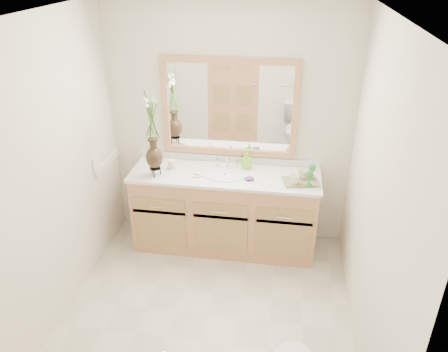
% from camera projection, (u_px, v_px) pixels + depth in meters
% --- Properties ---
extents(floor, '(2.60, 2.60, 0.00)m').
position_uv_depth(floor, '(207.00, 314.00, 3.71)').
color(floor, beige).
rests_on(floor, ground).
extents(ceiling, '(2.40, 2.60, 0.02)m').
position_uv_depth(ceiling, '(200.00, 17.00, 2.60)').
color(ceiling, white).
rests_on(ceiling, wall_back).
extents(wall_back, '(2.40, 0.02, 2.40)m').
position_uv_depth(wall_back, '(229.00, 127.00, 4.30)').
color(wall_back, silver).
rests_on(wall_back, floor).
extents(wall_front, '(2.40, 0.02, 2.40)m').
position_uv_depth(wall_front, '(150.00, 328.00, 2.02)').
color(wall_front, silver).
rests_on(wall_front, floor).
extents(wall_left, '(0.02, 2.60, 2.40)m').
position_uv_depth(wall_left, '(49.00, 180.00, 3.32)').
color(wall_left, silver).
rests_on(wall_left, floor).
extents(wall_right, '(0.02, 2.60, 2.40)m').
position_uv_depth(wall_right, '(376.00, 204.00, 3.00)').
color(wall_right, silver).
rests_on(wall_right, floor).
extents(vanity, '(1.80, 0.55, 0.80)m').
position_uv_depth(vanity, '(225.00, 212.00, 4.42)').
color(vanity, tan).
rests_on(vanity, floor).
extents(counter, '(1.84, 0.57, 0.03)m').
position_uv_depth(counter, '(225.00, 175.00, 4.22)').
color(counter, white).
rests_on(counter, vanity).
extents(sink, '(0.38, 0.34, 0.23)m').
position_uv_depth(sink, '(225.00, 180.00, 4.23)').
color(sink, white).
rests_on(sink, counter).
extents(mirror, '(1.32, 0.04, 0.97)m').
position_uv_depth(mirror, '(229.00, 108.00, 4.18)').
color(mirror, white).
rests_on(mirror, wall_back).
extents(switch_plate, '(0.02, 0.12, 0.12)m').
position_uv_depth(switch_plate, '(96.00, 163.00, 4.09)').
color(switch_plate, white).
rests_on(switch_plate, wall_left).
extents(door, '(0.80, 0.03, 2.00)m').
position_uv_depth(door, '(96.00, 348.00, 2.16)').
color(door, tan).
rests_on(door, floor).
extents(flower_vase, '(0.19, 0.19, 0.78)m').
position_uv_depth(flower_vase, '(152.00, 123.00, 3.95)').
color(flower_vase, black).
rests_on(flower_vase, counter).
extents(tumbler, '(0.07, 0.07, 0.09)m').
position_uv_depth(tumbler, '(172.00, 164.00, 4.30)').
color(tumbler, silver).
rests_on(tumbler, counter).
extents(soap_dish, '(0.10, 0.10, 0.03)m').
position_uv_depth(soap_dish, '(197.00, 175.00, 4.18)').
color(soap_dish, silver).
rests_on(soap_dish, counter).
extents(soap_bottle, '(0.09, 0.09, 0.15)m').
position_uv_depth(soap_bottle, '(247.00, 162.00, 4.28)').
color(soap_bottle, '#7FD532').
rests_on(soap_bottle, counter).
extents(purple_dish, '(0.10, 0.09, 0.03)m').
position_uv_depth(purple_dish, '(249.00, 178.00, 4.10)').
color(purple_dish, '#502673').
rests_on(purple_dish, counter).
extents(tray, '(0.36, 0.28, 0.02)m').
position_uv_depth(tray, '(301.00, 182.00, 4.06)').
color(tray, olive).
rests_on(tray, counter).
extents(mug_left, '(0.10, 0.10, 0.09)m').
position_uv_depth(mug_left, '(294.00, 179.00, 3.98)').
color(mug_left, silver).
rests_on(mug_left, tray).
extents(mug_right, '(0.10, 0.09, 0.09)m').
position_uv_depth(mug_right, '(302.00, 174.00, 4.08)').
color(mug_right, silver).
rests_on(mug_right, tray).
extents(goblet_front, '(0.07, 0.07, 0.16)m').
position_uv_depth(goblet_front, '(310.00, 175.00, 3.93)').
color(goblet_front, '#287A35').
rests_on(goblet_front, tray).
extents(goblet_back, '(0.07, 0.07, 0.15)m').
position_uv_depth(goblet_back, '(312.00, 169.00, 4.05)').
color(goblet_back, '#287A35').
rests_on(goblet_back, tray).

